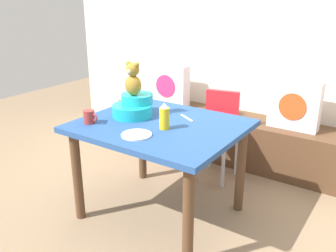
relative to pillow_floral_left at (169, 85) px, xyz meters
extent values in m
plane|color=#8C7256|center=(0.73, -1.21, -0.68)|extent=(8.00, 8.00, 0.00)
cube|color=silver|center=(0.73, 0.29, 0.62)|extent=(4.40, 0.10, 2.60)
cube|color=brown|center=(0.73, 0.02, -0.45)|extent=(2.60, 0.44, 0.46)
cube|color=silver|center=(0.00, 0.00, 0.00)|extent=(0.44, 0.14, 0.44)
cylinder|color=#E02D72|center=(0.00, -0.07, 0.00)|extent=(0.24, 0.01, 0.24)
cube|color=silver|center=(1.34, 0.00, 0.00)|extent=(0.44, 0.14, 0.44)
cylinder|color=#D84C1E|center=(1.34, -0.07, 0.00)|extent=(0.24, 0.01, 0.24)
cube|color=#6BA3C3|center=(0.67, 0.02, -0.17)|extent=(0.20, 0.14, 0.10)
cube|color=#264C8C|center=(0.73, -1.21, 0.04)|extent=(1.13, 0.96, 0.04)
cylinder|color=brown|center=(0.26, -1.60, -0.33)|extent=(0.07, 0.07, 0.70)
cylinder|color=brown|center=(1.21, -1.60, -0.33)|extent=(0.07, 0.07, 0.70)
cylinder|color=brown|center=(0.26, -0.82, -0.33)|extent=(0.07, 0.07, 0.70)
cylinder|color=brown|center=(1.21, -0.82, -0.33)|extent=(0.07, 0.07, 0.70)
cylinder|color=red|center=(0.81, -0.43, -0.17)|extent=(0.34, 0.34, 0.10)
cube|color=red|center=(0.78, -0.29, -0.01)|extent=(0.30, 0.11, 0.24)
cube|color=white|center=(0.84, -0.61, -0.10)|extent=(0.33, 0.26, 0.02)
cylinder|color=silver|center=(0.67, -0.57, -0.45)|extent=(0.03, 0.03, 0.46)
cylinder|color=silver|center=(0.95, -0.57, -0.45)|extent=(0.03, 0.03, 0.46)
cylinder|color=silver|center=(0.67, -0.29, -0.45)|extent=(0.03, 0.03, 0.46)
cylinder|color=silver|center=(0.95, -0.29, -0.45)|extent=(0.03, 0.03, 0.46)
cylinder|color=#1AB0BE|center=(0.47, -1.19, 0.10)|extent=(0.30, 0.30, 0.09)
cylinder|color=#1AB0BE|center=(0.47, -1.13, 0.18)|extent=(0.24, 0.24, 0.07)
ellipsoid|color=olive|center=(0.47, -1.17, 0.29)|extent=(0.13, 0.11, 0.15)
sphere|color=olive|center=(0.47, -1.17, 0.41)|extent=(0.10, 0.10, 0.10)
sphere|color=beige|center=(0.47, -1.22, 0.40)|extent=(0.04, 0.04, 0.04)
sphere|color=olive|center=(0.43, -1.17, 0.45)|extent=(0.04, 0.04, 0.04)
sphere|color=olive|center=(0.51, -1.17, 0.45)|extent=(0.04, 0.04, 0.04)
cylinder|color=gold|center=(0.82, -1.28, 0.13)|extent=(0.07, 0.07, 0.15)
cone|color=white|center=(0.82, -1.28, 0.23)|extent=(0.06, 0.06, 0.03)
cylinder|color=#9E332D|center=(0.31, -1.48, 0.11)|extent=(0.08, 0.08, 0.09)
torus|color=#9E332D|center=(0.36, -1.48, 0.11)|extent=(0.06, 0.01, 0.06)
cylinder|color=white|center=(0.74, -1.49, 0.07)|extent=(0.20, 0.20, 0.01)
cube|color=silver|center=(0.83, -1.00, 0.06)|extent=(0.15, 0.10, 0.01)
camera|label=1|loc=(2.16, -3.22, 0.94)|focal=39.28mm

